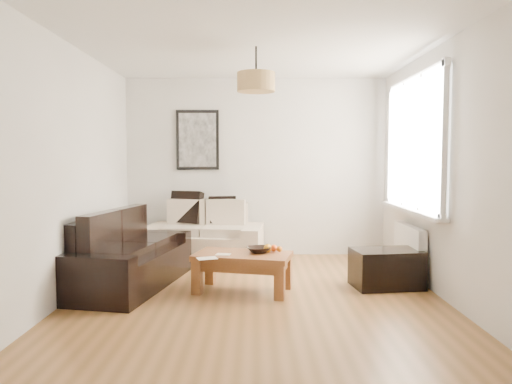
{
  "coord_description": "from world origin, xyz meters",
  "views": [
    {
      "loc": [
        -0.01,
        -4.76,
        1.42
      ],
      "look_at": [
        0.0,
        0.6,
        1.05
      ],
      "focal_mm": 33.33,
      "sensor_mm": 36.0,
      "label": 1
    }
  ],
  "objects_px": {
    "sofa_leather": "(128,252)",
    "coffee_table": "(243,272)",
    "ottoman": "(387,268)",
    "loveseat_cream": "(204,233)"
  },
  "relations": [
    {
      "from": "sofa_leather",
      "to": "coffee_table",
      "type": "distance_m",
      "value": 1.32
    },
    {
      "from": "sofa_leather",
      "to": "coffee_table",
      "type": "height_order",
      "value": "sofa_leather"
    },
    {
      "from": "coffee_table",
      "to": "ottoman",
      "type": "xyz_separation_m",
      "value": [
        1.59,
        0.17,
        0.0
      ]
    },
    {
      "from": "ottoman",
      "to": "coffee_table",
      "type": "bearing_deg",
      "value": -174.02
    },
    {
      "from": "loveseat_cream",
      "to": "ottoman",
      "type": "xyz_separation_m",
      "value": [
        2.16,
        -1.34,
        -0.18
      ]
    },
    {
      "from": "sofa_leather",
      "to": "ottoman",
      "type": "height_order",
      "value": "sofa_leather"
    },
    {
      "from": "loveseat_cream",
      "to": "coffee_table",
      "type": "height_order",
      "value": "loveseat_cream"
    },
    {
      "from": "sofa_leather",
      "to": "ottoman",
      "type": "xyz_separation_m",
      "value": [
        2.88,
        -0.05,
        -0.18
      ]
    },
    {
      "from": "loveseat_cream",
      "to": "ottoman",
      "type": "bearing_deg",
      "value": -26.0
    },
    {
      "from": "sofa_leather",
      "to": "ottoman",
      "type": "distance_m",
      "value": 2.89
    }
  ]
}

